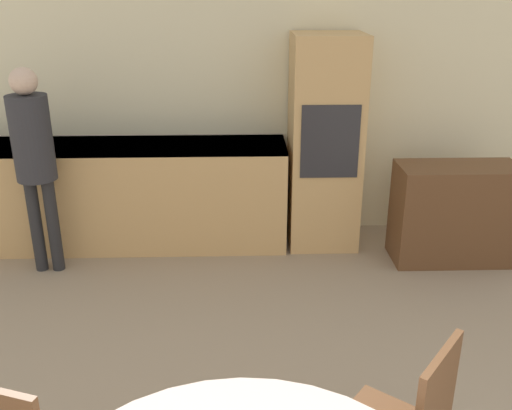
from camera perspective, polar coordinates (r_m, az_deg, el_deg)
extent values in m
cube|color=beige|center=(5.14, -0.35, 11.29)|extent=(6.79, 0.05, 2.60)
cube|color=tan|center=(5.13, -13.04, 0.96)|extent=(2.82, 0.60, 0.92)
cube|color=black|center=(4.99, -13.46, 5.75)|extent=(2.82, 0.60, 0.03)
cube|color=tan|center=(4.95, 6.86, 6.14)|extent=(0.59, 0.58, 1.82)
cube|color=#28282D|center=(4.65, 7.42, 6.26)|extent=(0.47, 0.01, 0.60)
cube|color=brown|center=(5.00, 19.23, -0.80)|extent=(0.99, 0.45, 0.83)
cube|color=brown|center=(2.42, 17.55, -18.32)|extent=(0.26, 0.31, 0.46)
cylinder|color=#262628|center=(4.88, -21.13, -1.92)|extent=(0.10, 0.10, 0.78)
cylinder|color=#262628|center=(4.83, -19.61, -1.92)|extent=(0.10, 0.10, 0.78)
cylinder|color=#2D2D33|center=(4.64, -21.51, 6.23)|extent=(0.30, 0.30, 0.65)
sphere|color=beige|center=(4.56, -22.24, 11.40)|extent=(0.20, 0.20, 0.20)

